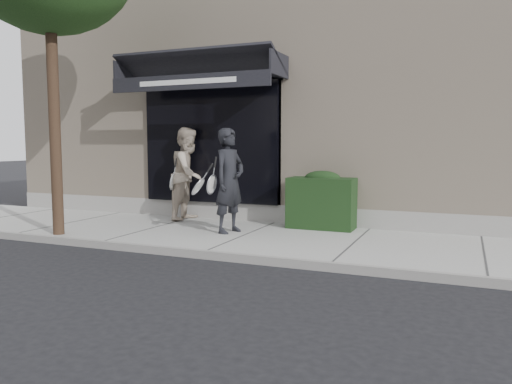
% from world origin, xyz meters
% --- Properties ---
extents(ground, '(80.00, 80.00, 0.00)m').
position_xyz_m(ground, '(0.00, 0.00, 0.00)').
color(ground, black).
rests_on(ground, ground).
extents(sidewalk, '(20.00, 3.00, 0.12)m').
position_xyz_m(sidewalk, '(0.00, 0.00, 0.06)').
color(sidewalk, gray).
rests_on(sidewalk, ground).
extents(curb, '(20.00, 0.10, 0.14)m').
position_xyz_m(curb, '(0.00, -1.55, 0.07)').
color(curb, gray).
rests_on(curb, ground).
extents(building_facade, '(14.30, 8.04, 5.64)m').
position_xyz_m(building_facade, '(-0.01, 4.96, 2.74)').
color(building_facade, beige).
rests_on(building_facade, ground).
extents(hedge, '(1.30, 0.70, 1.14)m').
position_xyz_m(hedge, '(1.10, 1.25, 0.66)').
color(hedge, black).
rests_on(hedge, sidewalk).
extents(pedestrian_front, '(0.86, 0.98, 1.96)m').
position_xyz_m(pedestrian_front, '(-0.37, 0.09, 1.10)').
color(pedestrian_front, black).
rests_on(pedestrian_front, sidewalk).
extents(pedestrian_back, '(0.78, 0.99, 2.01)m').
position_xyz_m(pedestrian_back, '(-1.89, 1.20, 1.13)').
color(pedestrian_back, '#BDAC97').
rests_on(pedestrian_back, sidewalk).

